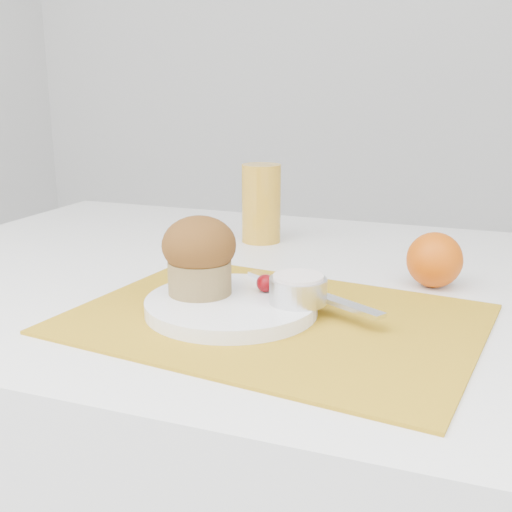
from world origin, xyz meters
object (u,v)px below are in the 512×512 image
at_px(table, 278,511).
at_px(muffin, 199,255).
at_px(orange, 434,260).
at_px(juice_glass, 261,203).
at_px(plate, 231,305).

relative_size(table, muffin, 13.04).
bearing_deg(orange, table, -170.98).
relative_size(orange, juice_glass, 0.56).
bearing_deg(table, muffin, -107.56).
relative_size(plate, juice_glass, 1.53).
bearing_deg(table, orange, 9.02).
distance_m(orange, juice_glass, 0.33).
bearing_deg(plate, orange, 42.98).
xyz_separation_m(table, muffin, (-0.05, -0.15, 0.44)).
height_order(plate, orange, orange).
bearing_deg(plate, muffin, 171.44).
relative_size(plate, orange, 2.74).
distance_m(plate, muffin, 0.07).
distance_m(orange, muffin, 0.31).
distance_m(table, plate, 0.42).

